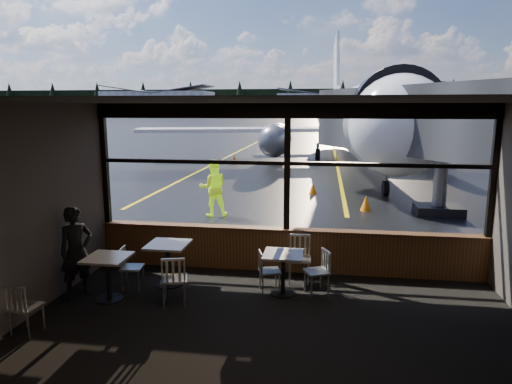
% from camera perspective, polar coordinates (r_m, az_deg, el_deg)
% --- Properties ---
extents(ground_plane, '(520.00, 520.00, 0.00)m').
position_cam_1_polar(ground_plane, '(129.24, 8.39, 8.90)').
color(ground_plane, black).
rests_on(ground_plane, ground).
extents(carpet_floor, '(8.00, 6.00, 0.01)m').
position_cam_1_polar(carpet_floor, '(7.11, 1.58, -18.10)').
color(carpet_floor, black).
rests_on(carpet_floor, ground).
extents(ceiling, '(8.00, 6.00, 0.04)m').
position_cam_1_polar(ceiling, '(6.24, 1.74, 11.29)').
color(ceiling, '#38332D').
rests_on(ceiling, ground).
extents(wall_left, '(0.04, 6.00, 3.50)m').
position_cam_1_polar(wall_left, '(7.98, -28.20, -2.79)').
color(wall_left, '#483F3A').
rests_on(wall_left, ground).
extents(wall_back, '(8.00, 0.04, 3.50)m').
position_cam_1_polar(wall_back, '(3.68, -4.29, -16.42)').
color(wall_back, '#483F3A').
rests_on(wall_back, ground).
extents(window_sill, '(8.00, 0.28, 0.90)m').
position_cam_1_polar(window_sill, '(9.69, 3.79, -7.32)').
color(window_sill, '#4F2E18').
rests_on(window_sill, ground).
extents(window_header, '(8.00, 0.18, 0.30)m').
position_cam_1_polar(window_header, '(9.23, 4.01, 10.09)').
color(window_header, black).
rests_on(window_header, ground).
extents(mullion_left, '(0.12, 0.12, 2.60)m').
position_cam_1_polar(mullion_left, '(10.40, -18.35, 3.27)').
color(mullion_left, black).
rests_on(mullion_left, ground).
extents(mullion_centre, '(0.12, 0.12, 2.60)m').
position_cam_1_polar(mullion_centre, '(9.31, 3.92, 2.99)').
color(mullion_centre, black).
rests_on(mullion_centre, ground).
extents(mullion_right, '(0.12, 0.12, 2.60)m').
position_cam_1_polar(mullion_right, '(9.81, 27.59, 2.20)').
color(mullion_right, black).
rests_on(mullion_right, ground).
extents(window_transom, '(8.00, 0.10, 0.08)m').
position_cam_1_polar(window_transom, '(9.29, 3.93, 3.60)').
color(window_transom, black).
rests_on(window_transom, ground).
extents(airliner, '(29.97, 35.22, 10.26)m').
position_cam_1_polar(airliner, '(29.57, 12.30, 13.62)').
color(airliner, white).
rests_on(airliner, ground_plane).
extents(jet_bridge, '(8.78, 10.74, 4.68)m').
position_cam_1_polar(jet_bridge, '(15.01, 19.65, 5.82)').
color(jet_bridge, '#2D2C2F').
rests_on(jet_bridge, ground_plane).
extents(cafe_table_near, '(0.72, 0.72, 0.79)m').
position_cam_1_polar(cafe_table_near, '(8.55, 3.39, -10.18)').
color(cafe_table_near, gray).
rests_on(cafe_table_near, carpet_floor).
extents(cafe_table_mid, '(0.77, 0.77, 0.84)m').
position_cam_1_polar(cafe_table_mid, '(9.10, -10.88, -8.90)').
color(cafe_table_mid, '#9D9790').
rests_on(cafe_table_mid, carpet_floor).
extents(cafe_table_left, '(0.74, 0.74, 0.81)m').
position_cam_1_polar(cafe_table_left, '(8.71, -17.95, -10.23)').
color(cafe_table_left, gray).
rests_on(cafe_table_left, carpet_floor).
extents(chair_near_e, '(0.61, 0.61, 0.85)m').
position_cam_1_polar(chair_near_e, '(8.61, 7.59, -9.91)').
color(chair_near_e, '#ACA99C').
rests_on(chair_near_e, carpet_floor).
extents(chair_near_w, '(0.55, 0.55, 0.80)m').
position_cam_1_polar(chair_near_w, '(8.65, 1.71, -9.89)').
color(chair_near_w, '#AAA699').
rests_on(chair_near_w, carpet_floor).
extents(chair_near_n, '(0.52, 0.52, 0.94)m').
position_cam_1_polar(chair_near_n, '(9.12, 5.45, -8.39)').
color(chair_near_n, '#B8B4A6').
rests_on(chair_near_n, carpet_floor).
extents(chair_mid_s, '(0.62, 0.62, 0.92)m').
position_cam_1_polar(chair_mid_s, '(8.23, -10.17, -10.70)').
color(chair_mid_s, '#BCB7A9').
rests_on(chair_mid_s, carpet_floor).
extents(chair_mid_w, '(0.50, 0.50, 0.82)m').
position_cam_1_polar(chair_mid_w, '(9.11, -15.20, -9.14)').
color(chair_mid_w, '#A9A498').
rests_on(chair_mid_w, carpet_floor).
extents(chair_left_s, '(0.50, 0.50, 0.84)m').
position_cam_1_polar(chair_left_s, '(7.96, -26.82, -12.77)').
color(chair_left_s, '#BBB7A9').
rests_on(chair_left_s, carpet_floor).
extents(passenger, '(0.69, 0.72, 1.67)m').
position_cam_1_polar(passenger, '(8.99, -21.53, -6.92)').
color(passenger, black).
rests_on(passenger, carpet_floor).
extents(ground_crew, '(1.05, 0.93, 1.81)m').
position_cam_1_polar(ground_crew, '(14.55, -5.37, 0.54)').
color(ground_crew, '#BFF219').
rests_on(ground_crew, ground_plane).
extents(cone_nose, '(0.36, 0.36, 0.50)m').
position_cam_1_polar(cone_nose, '(15.74, 13.56, -1.38)').
color(cone_nose, '#E13B07').
rests_on(cone_nose, ground_plane).
extents(cone_wing, '(0.37, 0.37, 0.52)m').
position_cam_1_polar(cone_wing, '(28.21, -2.73, 4.09)').
color(cone_wing, orange).
rests_on(cone_wing, ground_plane).
extents(hangar_left, '(45.00, 18.00, 11.00)m').
position_cam_1_polar(hangar_left, '(202.00, -12.10, 10.89)').
color(hangar_left, silver).
rests_on(hangar_left, ground_plane).
extents(hangar_mid, '(38.00, 15.00, 10.00)m').
position_cam_1_polar(hangar_mid, '(194.20, 8.56, 10.88)').
color(hangar_mid, silver).
rests_on(hangar_mid, ground_plane).
extents(hangar_right, '(50.00, 20.00, 12.00)m').
position_cam_1_polar(hangar_right, '(196.36, 26.64, 10.19)').
color(hangar_right, silver).
rests_on(hangar_right, ground_plane).
extents(fuel_tank_a, '(8.00, 8.00, 6.00)m').
position_cam_1_polar(fuel_tank_a, '(193.65, -0.52, 10.41)').
color(fuel_tank_a, silver).
rests_on(fuel_tank_a, ground_plane).
extents(fuel_tank_b, '(8.00, 8.00, 6.00)m').
position_cam_1_polar(fuel_tank_b, '(192.32, 2.47, 10.40)').
color(fuel_tank_b, silver).
rests_on(fuel_tank_b, ground_plane).
extents(fuel_tank_c, '(8.00, 8.00, 6.00)m').
position_cam_1_polar(fuel_tank_c, '(191.50, 5.50, 10.36)').
color(fuel_tank_c, silver).
rests_on(fuel_tank_c, ground_plane).
extents(treeline, '(360.00, 3.00, 12.00)m').
position_cam_1_polar(treeline, '(219.21, 8.59, 11.09)').
color(treeline, black).
rests_on(treeline, ground_plane).
extents(cone_extra, '(0.31, 0.31, 0.43)m').
position_cam_1_polar(cone_extra, '(18.42, 7.12, 0.44)').
color(cone_extra, orange).
rests_on(cone_extra, ground_plane).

